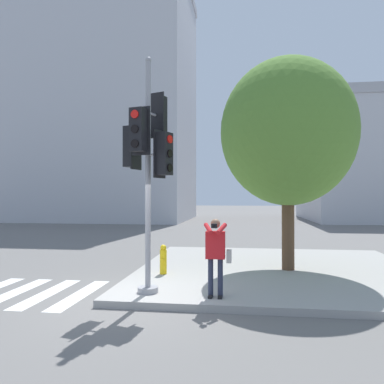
% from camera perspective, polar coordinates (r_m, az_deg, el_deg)
% --- Properties ---
extents(ground_plane, '(160.00, 160.00, 0.00)m').
position_cam_1_polar(ground_plane, '(8.36, -10.16, -16.20)').
color(ground_plane, slate).
extents(sidewalk_corner, '(8.00, 8.00, 0.16)m').
position_cam_1_polar(sidewalk_corner, '(11.42, 13.03, -11.55)').
color(sidewalk_corner, '#9E9B96').
rests_on(sidewalk_corner, ground_plane).
extents(traffic_signal_pole, '(1.16, 1.17, 5.13)m').
position_cam_1_polar(traffic_signal_pole, '(8.22, -6.70, 6.18)').
color(traffic_signal_pole, '#939399').
rests_on(traffic_signal_pole, sidewalk_corner).
extents(person_photographer, '(0.58, 0.54, 1.62)m').
position_cam_1_polar(person_photographer, '(7.85, 3.70, -8.91)').
color(person_photographer, black).
rests_on(person_photographer, sidewalk_corner).
extents(street_tree, '(3.82, 3.82, 6.03)m').
position_cam_1_polar(street_tree, '(11.14, 14.39, 8.81)').
color(street_tree, brown).
rests_on(street_tree, sidewalk_corner).
extents(fire_hydrant, '(0.18, 0.24, 0.78)m').
position_cam_1_polar(fire_hydrant, '(10.21, -4.40, -10.21)').
color(fire_hydrant, yellow).
rests_on(fire_hydrant, sidewalk_corner).
extents(building_left, '(17.87, 12.26, 22.67)m').
position_cam_1_polar(building_left, '(38.42, -14.08, 13.11)').
color(building_left, '#BCBCC1').
rests_on(building_left, ground_plane).
extents(building_right, '(10.58, 14.13, 11.02)m').
position_cam_1_polar(building_right, '(39.01, 24.53, 4.26)').
color(building_right, '#BCBCC1').
rests_on(building_right, ground_plane).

